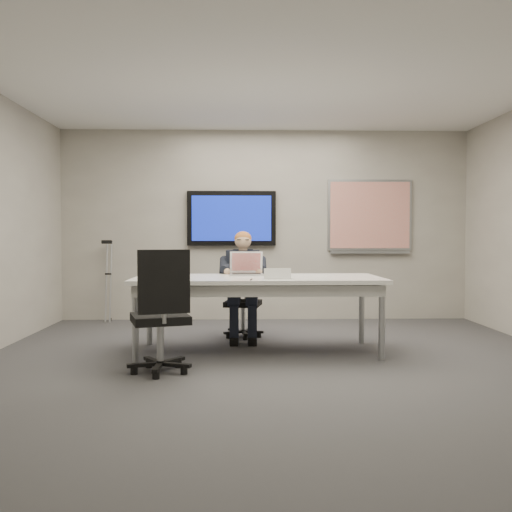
{
  "coord_description": "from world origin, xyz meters",
  "views": [
    {
      "loc": [
        -0.37,
        -5.44,
        1.24
      ],
      "look_at": [
        -0.2,
        0.72,
        1.02
      ],
      "focal_mm": 40.0,
      "sensor_mm": 36.0,
      "label": 1
    }
  ],
  "objects_px": {
    "seated_person": "(243,296)",
    "laptop": "(246,269)",
    "office_chair_near": "(161,335)",
    "office_chair_far": "(244,313)",
    "conference_table": "(258,286)"
  },
  "relations": [
    {
      "from": "seated_person",
      "to": "laptop",
      "type": "relative_size",
      "value": 3.45
    },
    {
      "from": "office_chair_near",
      "to": "laptop",
      "type": "height_order",
      "value": "office_chair_near"
    },
    {
      "from": "office_chair_near",
      "to": "laptop",
      "type": "xyz_separation_m",
      "value": [
        0.78,
        1.24,
        0.52
      ]
    },
    {
      "from": "office_chair_far",
      "to": "laptop",
      "type": "xyz_separation_m",
      "value": [
        0.03,
        -0.65,
        0.57
      ]
    },
    {
      "from": "laptop",
      "to": "office_chair_near",
      "type": "bearing_deg",
      "value": -124.24
    },
    {
      "from": "conference_table",
      "to": "laptop",
      "type": "xyz_separation_m",
      "value": [
        -0.12,
        0.3,
        0.16
      ]
    },
    {
      "from": "office_chair_far",
      "to": "seated_person",
      "type": "distance_m",
      "value": 0.33
    },
    {
      "from": "seated_person",
      "to": "laptop",
      "type": "height_order",
      "value": "seated_person"
    },
    {
      "from": "seated_person",
      "to": "office_chair_far",
      "type": "bearing_deg",
      "value": 91.32
    },
    {
      "from": "conference_table",
      "to": "office_chair_near",
      "type": "height_order",
      "value": "office_chair_near"
    },
    {
      "from": "seated_person",
      "to": "office_chair_near",
      "type": "bearing_deg",
      "value": -111.16
    },
    {
      "from": "conference_table",
      "to": "office_chair_far",
      "type": "relative_size",
      "value": 2.76
    },
    {
      "from": "conference_table",
      "to": "office_chair_far",
      "type": "bearing_deg",
      "value": 98.25
    },
    {
      "from": "conference_table",
      "to": "office_chair_near",
      "type": "distance_m",
      "value": 1.34
    },
    {
      "from": "laptop",
      "to": "seated_person",
      "type": "bearing_deg",
      "value": 92.79
    }
  ]
}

